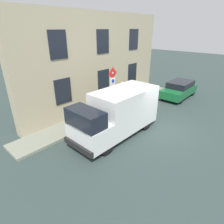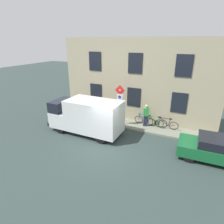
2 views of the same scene
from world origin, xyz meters
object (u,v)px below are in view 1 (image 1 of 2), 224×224
sign_post_stacked (113,86)px  bicycle_green (126,96)px  bicycle_black (132,94)px  delivery_van (117,113)px  bicycle_blue (119,99)px  parked_hatchback (179,89)px  pedestrian (122,92)px

sign_post_stacked → bicycle_green: size_ratio=1.78×
bicycle_black → bicycle_green: 0.81m
delivery_van → bicycle_blue: delivery_van is taller
parked_hatchback → bicycle_black: 4.16m
delivery_van → pedestrian: (2.62, -3.55, -0.26)m
sign_post_stacked → bicycle_blue: sign_post_stacked is taller
parked_hatchback → pedestrian: bearing=-28.8°
parked_hatchback → bicycle_black: (2.64, 3.21, -0.22)m
bicycle_blue → pedestrian: (-0.17, -0.08, 0.56)m
pedestrian → bicycle_black: bearing=-104.5°
parked_hatchback → sign_post_stacked: bearing=-16.2°
bicycle_green → parked_hatchback: bearing=145.1°
delivery_van → parked_hatchback: delivery_van is taller
delivery_van → sign_post_stacked: bearing=-131.3°
sign_post_stacked → parked_hatchback: bearing=-104.9°
bicycle_black → bicycle_blue: bearing=-1.6°
delivery_van → pedestrian: bearing=-143.0°
bicycle_green → bicycle_blue: bearing=-1.7°
sign_post_stacked → parked_hatchback: size_ratio=0.75×
parked_hatchback → bicycle_black: bearing=-40.7°
delivery_van → parked_hatchback: bearing=-178.4°
bicycle_black → bicycle_green: size_ratio=1.00×
bicycle_blue → sign_post_stacked: bearing=30.8°
parked_hatchback → bicycle_green: parked_hatchback is taller
sign_post_stacked → bicycle_black: bearing=-75.3°
pedestrian → bicycle_green: bearing=-97.6°
bicycle_green → pedestrian: bearing=11.6°
bicycle_black → pedestrian: 1.64m
sign_post_stacked → pedestrian: size_ratio=1.77×
bicycle_black → bicycle_green: (-0.00, 0.81, 0.00)m
sign_post_stacked → bicycle_black: size_ratio=1.78×
delivery_van → parked_hatchback: size_ratio=1.32×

